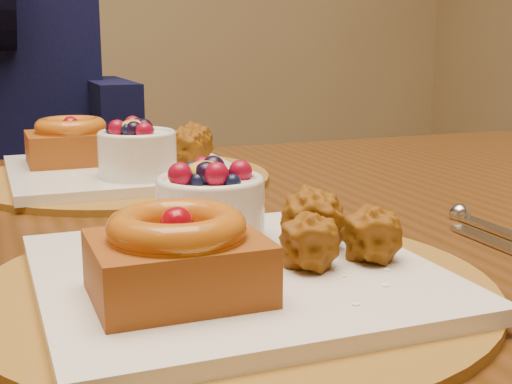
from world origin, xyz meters
The scene contains 3 objects.
dining_table centered at (0.04, -0.10, 0.68)m, with size 1.60×0.90×0.76m.
place_setting_near centered at (0.04, -0.31, 0.78)m, with size 0.38×0.38×0.09m.
place_setting_far centered at (0.04, 0.12, 0.78)m, with size 0.38×0.38×0.09m.
Camera 1 is at (-0.12, -0.79, 0.94)m, focal length 50.00 mm.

